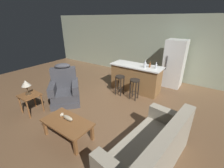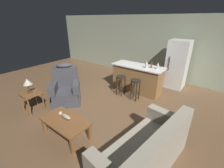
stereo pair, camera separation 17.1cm
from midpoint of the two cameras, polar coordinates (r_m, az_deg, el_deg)
ground_plane at (r=4.62m, az=2.21°, el=-8.27°), size 12.00×12.00×0.00m
back_wall at (r=6.82m, az=18.08°, el=12.95°), size 12.00×0.05×2.60m
coffee_table at (r=3.50m, az=-16.01°, el=-13.88°), size 1.10×0.60×0.42m
fish_figurine at (r=3.52m, az=-16.07°, el=-11.70°), size 0.34×0.10×0.10m
couch at (r=2.90m, az=14.60°, el=-23.93°), size 1.08×1.99×0.94m
recliner_near_lamp at (r=4.89m, az=-16.19°, el=-1.71°), size 1.19×1.19×1.20m
end_table at (r=4.70m, az=-27.44°, el=-4.12°), size 0.48×0.48×0.56m
table_lamp at (r=4.57m, az=-28.60°, el=0.53°), size 0.24×0.24×0.41m
kitchen_island at (r=5.45m, az=10.48°, el=2.18°), size 1.80×0.70×0.95m
bar_stool_left at (r=5.07m, az=4.39°, el=0.76°), size 0.32×0.32×0.68m
bar_stool_right at (r=4.82m, az=9.88°, el=-0.80°), size 0.32×0.32×0.68m
refrigerator at (r=6.11m, az=24.26°, el=6.79°), size 0.70×0.69×1.76m
bottle_tall_green at (r=5.12m, az=15.74°, el=6.75°), size 0.06×0.06×0.20m
bottle_short_amber at (r=5.05m, az=17.96°, el=6.28°), size 0.07×0.07×0.21m
bottle_wine_dark at (r=5.05m, az=13.98°, el=6.91°), size 0.08×0.08×0.25m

